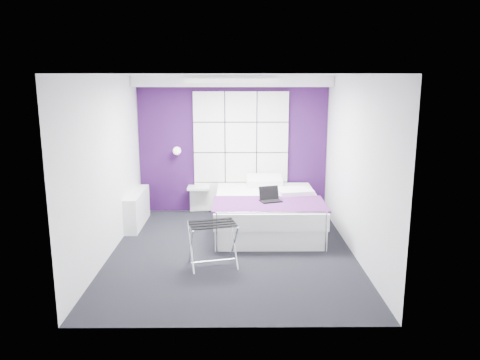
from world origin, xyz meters
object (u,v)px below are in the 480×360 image
object	(u,v)px
luggage_rack	(213,244)
nightstand	(199,188)
bed	(267,211)
radiator	(137,209)
wall_lamp	(177,150)
laptop	(271,197)

from	to	relation	value
luggage_rack	nightstand	bearing A→B (deg)	85.17
bed	nightstand	bearing A→B (deg)	142.34
nightstand	luggage_rack	bearing A→B (deg)	-81.24
radiator	luggage_rack	world-z (taller)	luggage_rack
wall_lamp	nightstand	size ratio (longest dim) A/B	0.36
radiator	laptop	world-z (taller)	laptop
radiator	bed	xyz separation A→B (m)	(2.28, -0.24, 0.02)
radiator	laptop	bearing A→B (deg)	-15.58
radiator	bed	distance (m)	2.29
bed	nightstand	world-z (taller)	bed
bed	luggage_rack	xyz separation A→B (m)	(-0.85, -1.60, -0.01)
wall_lamp	bed	xyz separation A→B (m)	(1.64, -1.00, -0.90)
wall_lamp	laptop	size ratio (longest dim) A/B	0.45
radiator	luggage_rack	bearing A→B (deg)	-52.23
radiator	laptop	size ratio (longest dim) A/B	3.63
radiator	nightstand	bearing A→B (deg)	34.88
radiator	wall_lamp	bearing A→B (deg)	49.90
bed	laptop	size ratio (longest dim) A/B	6.56
bed	laptop	bearing A→B (deg)	-85.51
luggage_rack	laptop	bearing A→B (deg)	40.18
radiator	luggage_rack	distance (m)	2.33
wall_lamp	luggage_rack	xyz separation A→B (m)	(0.79, -2.60, -0.91)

